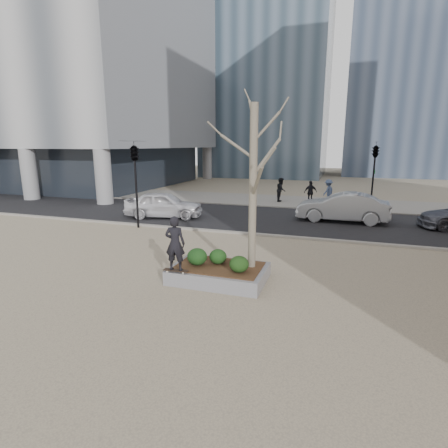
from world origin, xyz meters
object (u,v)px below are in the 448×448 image
(planter, at_px, (219,273))
(skateboard, at_px, (176,271))
(skateboarder, at_px, (175,243))
(police_car, at_px, (164,205))

(planter, relative_size, skateboard, 3.85)
(skateboarder, distance_m, police_car, 10.67)
(planter, bearing_deg, skateboard, -141.34)
(police_car, bearing_deg, planter, -155.63)
(skateboarder, bearing_deg, skateboard, -97.75)
(police_car, bearing_deg, skateboarder, -163.22)
(planter, distance_m, skateboarder, 1.82)
(skateboarder, height_order, police_car, skateboarder)
(skateboard, bearing_deg, planter, 34.82)
(planter, xyz_separation_m, skateboard, (-1.10, -0.88, 0.26))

